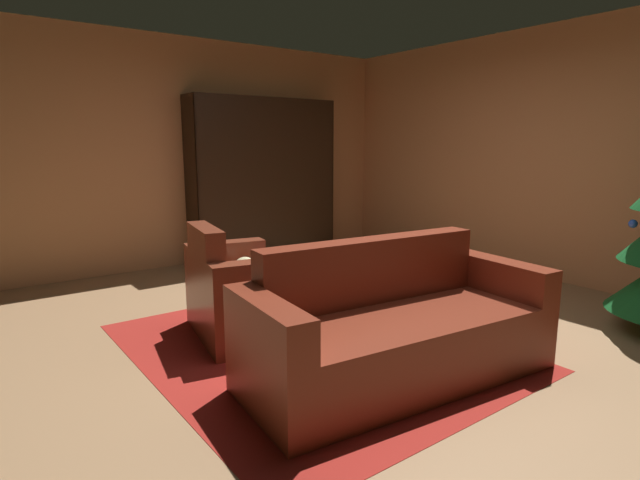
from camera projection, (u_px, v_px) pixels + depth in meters
ground_plane at (362, 333)px, 4.07m from camera, size 7.43×7.43×0.00m
wall_back at (560, 155)px, 5.43m from camera, size 6.31×0.06×2.72m
wall_left at (196, 153)px, 6.28m from camera, size 0.06×5.57×2.72m
area_rug at (312, 346)px, 3.79m from camera, size 2.76×2.30×0.01m
bookshelf_unit at (272, 181)px, 6.67m from camera, size 0.39×1.99×2.04m
armchair_red at (237, 295)px, 3.97m from camera, size 1.07×0.82×0.88m
couch_red at (396, 331)px, 3.26m from camera, size 1.02×2.09×0.86m
coffee_table at (313, 294)px, 3.79m from camera, size 0.72×0.72×0.42m
book_stack_on_table at (304, 280)px, 3.77m from camera, size 0.24×0.21×0.12m
bottle_on_table at (313, 271)px, 3.96m from camera, size 0.06×0.06×0.22m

